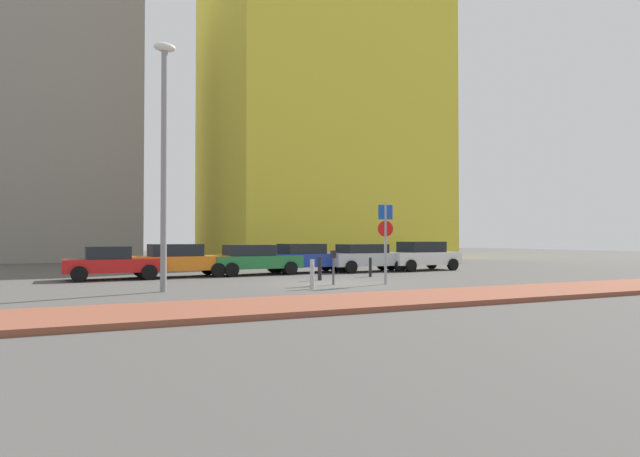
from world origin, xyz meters
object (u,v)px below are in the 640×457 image
traffic_bollard_edge (320,268)px  traffic_bollard_mid (312,273)px  parking_sign_post (385,234)px  street_lamp (164,147)px  parking_meter (333,262)px  parked_car_orange (178,260)px  parked_car_blue (306,258)px  parked_car_red (112,262)px  parked_car_white (422,255)px  traffic_bollard_far (312,276)px  traffic_bollard_near (370,267)px  parked_car_green (254,259)px  parked_car_silver (366,257)px

traffic_bollard_edge → traffic_bollard_mid: bearing=-120.3°
parking_sign_post → street_lamp: 8.53m
traffic_bollard_edge → street_lamp: bearing=-161.5°
parking_meter → traffic_bollard_edge: parking_meter is taller
parked_car_orange → parked_car_blue: (6.43, 0.40, -0.01)m
parked_car_red → parked_car_orange: bearing=6.4°
parked_car_white → traffic_bollard_far: 12.22m
parked_car_red → traffic_bollard_near: (10.70, -3.14, -0.29)m
parked_car_green → parked_car_red: bearing=-177.5°
parked_car_red → traffic_bollard_edge: parked_car_red is taller
parked_car_green → street_lamp: (-5.08, -6.44, 3.95)m
parked_car_silver → traffic_bollard_far: bearing=-130.4°
parked_car_green → traffic_bollard_edge: 4.51m
traffic_bollard_near → traffic_bollard_edge: traffic_bollard_edge is taller
parked_car_orange → traffic_bollard_mid: parked_car_orange is taller
parking_sign_post → traffic_bollard_far: 3.64m
parked_car_silver → parking_sign_post: size_ratio=1.44×
parked_car_silver → traffic_bollard_mid: bearing=-132.4°
parked_car_white → parking_meter: (-8.36, -6.14, 0.03)m
parking_meter → traffic_bollard_near: (3.31, 2.97, -0.40)m
traffic_bollard_far → traffic_bollard_edge: size_ratio=0.88×
parked_car_silver → traffic_bollard_near: size_ratio=5.01×
parked_car_blue → parked_car_white: size_ratio=1.08×
parked_car_blue → traffic_bollard_mid: (-2.78, -7.04, -0.28)m
parked_car_orange → parking_sign_post: (6.49, -7.07, 1.14)m
parked_car_white → traffic_bollard_near: parked_car_white is taller
parked_car_green → parked_car_silver: 6.06m
parked_car_blue → parking_sign_post: size_ratio=1.51×
traffic_bollard_near → traffic_bollard_mid: (-4.27, -3.19, 0.05)m
traffic_bollard_far → traffic_bollard_edge: bearing=61.6°
street_lamp → traffic_bollard_edge: (6.58, 2.20, -4.21)m
parked_car_blue → parked_car_white: (6.55, -0.68, 0.05)m
parked_car_blue → street_lamp: size_ratio=0.56×
parked_car_orange → traffic_bollard_near: (7.92, -3.45, -0.34)m
street_lamp → parking_meter: bearing=0.5°
parked_car_green → traffic_bollard_near: bearing=-37.9°
traffic_bollard_near → parked_car_orange: bearing=156.5°
parking_meter → traffic_bollard_mid: 1.05m
parked_car_orange → parking_sign_post: parking_sign_post is taller
parked_car_silver → street_lamp: 13.41m
parking_sign_post → traffic_bollard_far: parking_sign_post is taller
parked_car_red → traffic_bollard_far: size_ratio=4.57×
traffic_bollard_mid → traffic_bollard_far: traffic_bollard_mid is taller
parked_car_blue → parking_meter: size_ratio=3.55×
parking_meter → traffic_bollard_edge: (0.42, 2.14, -0.35)m
parking_meter → traffic_bollard_far: bearing=-139.0°
parked_car_orange → parked_car_silver: 9.59m
parked_car_white → traffic_bollard_far: bearing=-143.0°
traffic_bollard_edge → parked_car_blue: bearing=73.4°
parking_sign_post → traffic_bollard_far: size_ratio=3.50×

